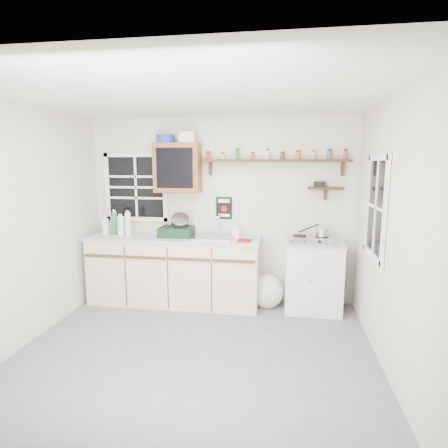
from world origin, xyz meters
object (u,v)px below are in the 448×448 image
Objects in this scene: main_cabinet at (174,270)px; upper_cabinet at (178,168)px; dish_rack at (178,229)px; spice_shelf at (275,160)px; hotplate at (311,239)px; right_cabinet at (313,276)px.

main_cabinet is 1.37m from upper_cabinet.
dish_rack is at bearing 18.99° from main_cabinet.
spice_shelf reaches higher than dish_rack.
hotplate reaches higher than main_cabinet.
main_cabinet is at bearing -103.68° from upper_cabinet.
main_cabinet is 3.55× the size of upper_cabinet.
hotplate is at bearing -4.52° from upper_cabinet.
hotplate reaches higher than right_cabinet.
main_cabinet is at bearing -160.00° from dish_rack.
upper_cabinet is at bearing 76.32° from main_cabinet.
dish_rack is at bearing -179.74° from right_cabinet.
hotplate is at bearing -23.95° from spice_shelf.
upper_cabinet reaches higher than hotplate.
right_cabinet is at bearing -19.93° from spice_shelf.
main_cabinet is at bearing -170.81° from spice_shelf.
spice_shelf is 4.39× the size of dish_rack.
right_cabinet is at bearing 16.02° from hotplate.
right_cabinet is 2.26m from upper_cabinet.
right_cabinet is at bearing 1.27° from dish_rack.
upper_cabinet reaches higher than main_cabinet.
main_cabinet is 1.84m from right_cabinet.
right_cabinet is at bearing -3.76° from upper_cabinet.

